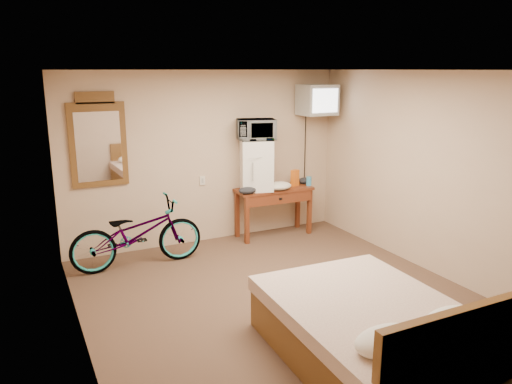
% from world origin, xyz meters
% --- Properties ---
extents(room, '(4.60, 4.64, 2.50)m').
position_xyz_m(room, '(-0.00, 0.00, 1.25)').
color(room, '#402E20').
rests_on(room, ground).
extents(desk, '(1.19, 0.49, 0.75)m').
position_xyz_m(desk, '(0.98, 2.01, 0.61)').
color(desk, maroon).
rests_on(desk, floor).
extents(mini_fridge, '(0.57, 0.55, 0.75)m').
position_xyz_m(mini_fridge, '(0.69, 2.07, 1.12)').
color(mini_fridge, white).
rests_on(mini_fridge, desk).
extents(microwave, '(0.63, 0.51, 0.30)m').
position_xyz_m(microwave, '(0.69, 2.07, 1.65)').
color(microwave, white).
rests_on(microwave, mini_fridge).
extents(snack_bag, '(0.14, 0.11, 0.25)m').
position_xyz_m(snack_bag, '(1.34, 2.03, 0.88)').
color(snack_bag, '#D76013').
rests_on(snack_bag, desk).
extents(blue_cup, '(0.08, 0.08, 0.14)m').
position_xyz_m(blue_cup, '(1.54, 1.94, 0.82)').
color(blue_cup, '#3990C1').
rests_on(blue_cup, desk).
extents(cloth_cream, '(0.39, 0.30, 0.12)m').
position_xyz_m(cloth_cream, '(0.99, 1.90, 0.81)').
color(cloth_cream, beige).
rests_on(cloth_cream, desk).
extents(cloth_dark_a, '(0.26, 0.20, 0.10)m').
position_xyz_m(cloth_dark_a, '(0.46, 1.89, 0.80)').
color(cloth_dark_a, black).
rests_on(cloth_dark_a, desk).
extents(cloth_dark_b, '(0.21, 0.17, 0.09)m').
position_xyz_m(cloth_dark_b, '(1.55, 2.10, 0.80)').
color(cloth_dark_b, black).
rests_on(cloth_dark_b, desk).
extents(crt_television, '(0.52, 0.60, 0.46)m').
position_xyz_m(crt_television, '(1.70, 2.02, 2.05)').
color(crt_television, black).
rests_on(crt_television, room).
extents(wall_mirror, '(0.73, 0.04, 1.24)m').
position_xyz_m(wall_mirror, '(-1.51, 2.27, 1.59)').
color(wall_mirror, brown).
rests_on(wall_mirror, room).
extents(bicycle, '(1.70, 0.60, 0.89)m').
position_xyz_m(bicycle, '(-1.20, 1.71, 0.45)').
color(bicycle, black).
rests_on(bicycle, floor).
extents(bed, '(1.53, 1.99, 0.90)m').
position_xyz_m(bed, '(0.12, -1.38, 0.30)').
color(bed, brown).
rests_on(bed, floor).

